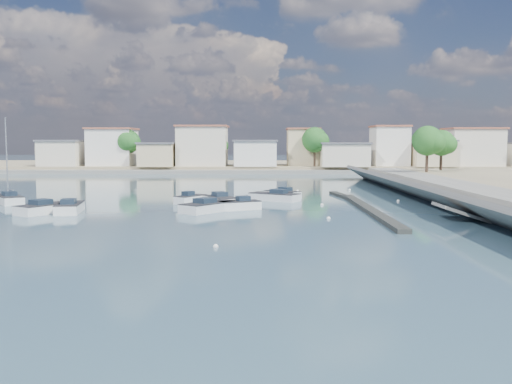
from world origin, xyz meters
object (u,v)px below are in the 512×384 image
(motorboat_b, at_px, (192,200))
(motorboat_g, at_px, (223,201))
(motorboat_a, at_px, (70,208))
(motorboat_d, at_px, (237,206))
(sailboat, at_px, (8,199))
(motorboat_c, at_px, (272,197))
(motorboat_f, at_px, (281,195))
(motorboat_e, at_px, (49,209))
(motorboat_h, at_px, (212,207))

(motorboat_b, bearing_deg, motorboat_g, -27.68)
(motorboat_a, bearing_deg, motorboat_b, 37.22)
(motorboat_d, distance_m, sailboat, 24.70)
(motorboat_d, height_order, motorboat_g, same)
(motorboat_b, relative_size, motorboat_c, 0.68)
(motorboat_f, bearing_deg, motorboat_c, -109.62)
(motorboat_c, bearing_deg, motorboat_d, -112.09)
(motorboat_b, relative_size, motorboat_g, 0.69)
(motorboat_e, relative_size, motorboat_f, 1.34)
(motorboat_c, bearing_deg, sailboat, -174.57)
(motorboat_e, bearing_deg, motorboat_a, 16.56)
(sailboat, bearing_deg, motorboat_g, -4.43)
(motorboat_h, bearing_deg, motorboat_a, -176.13)
(motorboat_b, xyz_separation_m, motorboat_f, (9.38, 5.53, 0.00))
(motorboat_b, xyz_separation_m, motorboat_e, (-11.77, -8.14, 0.00))
(motorboat_c, relative_size, motorboat_f, 1.33)
(motorboat_d, xyz_separation_m, motorboat_h, (-2.28, -0.94, 0.00))
(motorboat_c, height_order, motorboat_h, same)
(motorboat_e, bearing_deg, motorboat_g, 22.98)
(motorboat_b, xyz_separation_m, motorboat_g, (3.32, -1.74, 0.00))
(motorboat_f, height_order, motorboat_h, same)
(motorboat_b, relative_size, motorboat_e, 0.67)
(motorboat_c, height_order, motorboat_d, same)
(motorboat_e, height_order, motorboat_f, same)
(motorboat_g, height_order, sailboat, sailboat)
(motorboat_c, relative_size, motorboat_h, 0.95)
(motorboat_e, relative_size, motorboat_h, 0.96)
(motorboat_g, xyz_separation_m, sailboat, (-22.41, 1.73, 0.04))
(motorboat_a, height_order, sailboat, sailboat)
(motorboat_a, distance_m, motorboat_h, 12.70)
(motorboat_c, distance_m, motorboat_h, 10.97)
(motorboat_e, height_order, motorboat_h, same)
(motorboat_d, bearing_deg, motorboat_g, 111.41)
(motorboat_d, bearing_deg, motorboat_a, -173.14)
(motorboat_e, bearing_deg, motorboat_d, 7.90)
(motorboat_c, distance_m, motorboat_f, 3.10)
(motorboat_a, relative_size, motorboat_b, 1.47)
(motorboat_d, relative_size, motorboat_h, 0.73)
(motorboat_c, xyz_separation_m, motorboat_d, (-3.42, -8.42, -0.00))
(motorboat_c, bearing_deg, motorboat_h, -121.33)
(motorboat_c, bearing_deg, motorboat_e, -151.89)
(motorboat_d, height_order, motorboat_h, same)
(motorboat_b, height_order, motorboat_g, same)
(motorboat_h, bearing_deg, motorboat_e, -174.56)
(motorboat_f, bearing_deg, motorboat_b, -149.49)
(motorboat_b, distance_m, motorboat_f, 10.89)
(motorboat_a, xyz_separation_m, motorboat_g, (13.35, 5.88, 0.00))
(motorboat_b, bearing_deg, motorboat_f, 30.51)
(motorboat_a, relative_size, sailboat, 0.63)
(motorboat_d, xyz_separation_m, motorboat_g, (-1.60, 4.08, 0.00))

